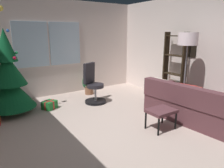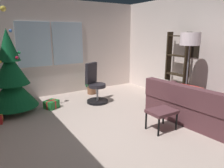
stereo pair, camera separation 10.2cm
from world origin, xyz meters
The scene contains 11 objects.
ground_plane centered at (0.00, 0.00, -0.05)m, with size 4.78×6.36×0.10m, color #C0A99D.
wall_back_with_windows centered at (-0.02, 3.23, 1.36)m, with size 4.78×0.12×2.70m.
wall_right_with_frames centered at (2.44, 0.00, 1.35)m, with size 0.12×6.36×2.70m.
couch centered at (1.69, -0.28, 0.29)m, with size 1.81×1.98×0.80m.
footstool centered at (0.66, -0.16, 0.34)m, with size 0.52×0.40×0.40m.
holiday_tree centered at (-1.58, 2.26, 0.79)m, with size 1.07×1.07×2.34m.
gift_box_green centered at (-0.78, 2.11, 0.10)m, with size 0.39×0.38×0.20m.
office_chair centered at (0.35, 1.94, 0.40)m, with size 0.56×0.59×1.04m.
bookshelf centered at (2.17, 0.86, 0.81)m, with size 0.18×0.64×1.82m.
floor_lamp centered at (1.82, 0.26, 1.58)m, with size 0.44×0.44×1.81m.
potted_plant centered at (0.58, 2.77, 0.26)m, with size 0.33×0.39×0.66m.
Camera 1 is at (-2.18, -2.74, 1.82)m, focal length 33.70 mm.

